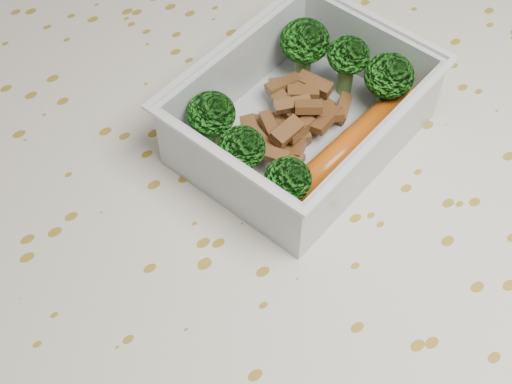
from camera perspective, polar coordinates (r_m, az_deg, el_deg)
dining_table at (r=0.54m, az=1.17°, el=-7.26°), size 1.40×0.90×0.75m
tablecloth at (r=0.50m, az=1.26°, el=-4.46°), size 1.46×0.96×0.19m
lunch_container at (r=0.49m, az=3.69°, el=5.72°), size 0.19×0.17×0.06m
broccoli_florets at (r=0.49m, az=3.73°, el=7.75°), size 0.15×0.13×0.05m
meat_pile at (r=0.50m, az=2.89°, el=5.93°), size 0.10×0.08×0.03m
sausage at (r=0.49m, az=7.32°, el=3.44°), size 0.14×0.05×0.02m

